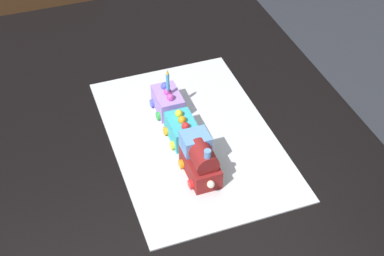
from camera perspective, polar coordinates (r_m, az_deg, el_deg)
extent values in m
cube|color=black|center=(1.50, -2.88, -0.14)|extent=(1.40, 1.00, 0.03)
cube|color=black|center=(2.32, 3.08, 5.54)|extent=(0.07, 0.07, 0.71)
cube|color=brown|center=(2.53, -14.05, 10.01)|extent=(0.42, 0.42, 0.04)
cube|color=brown|center=(2.82, -10.66, 8.54)|extent=(0.04, 0.04, 0.42)
cube|color=brown|center=(2.78, -17.43, 6.79)|extent=(0.04, 0.04, 0.42)
cube|color=brown|center=(2.54, -8.66, 4.71)|extent=(0.04, 0.04, 0.42)
cube|color=brown|center=(2.51, -16.11, 2.74)|extent=(0.04, 0.04, 0.42)
cube|color=silver|center=(1.45, 0.00, -0.94)|extent=(0.60, 0.40, 0.00)
cube|color=maroon|center=(1.34, 0.83, -3.82)|extent=(0.12, 0.06, 0.05)
cylinder|color=maroon|center=(1.30, 1.09, -2.92)|extent=(0.07, 0.05, 0.05)
cube|color=#669EEA|center=(1.33, 0.34, -1.40)|extent=(0.06, 0.06, 0.04)
cylinder|color=#669EEA|center=(1.26, 1.56, -2.76)|extent=(0.02, 0.02, 0.03)
sphere|color=#F4EFCC|center=(1.29, 1.89, -5.63)|extent=(0.02, 0.02, 0.02)
cylinder|color=green|center=(1.34, 2.79, -4.86)|extent=(0.02, 0.01, 0.02)
cylinder|color=green|center=(1.38, 1.74, -2.90)|extent=(0.02, 0.01, 0.02)
cylinder|color=red|center=(1.32, -0.13, -5.63)|extent=(0.02, 0.01, 0.02)
cylinder|color=orange|center=(1.36, -1.10, -3.62)|extent=(0.02, 0.01, 0.02)
cube|color=#38B7C6|center=(1.43, -0.98, -0.19)|extent=(0.10, 0.06, 0.06)
cylinder|color=yellow|center=(1.43, 0.75, -1.07)|extent=(0.02, 0.01, 0.02)
cylinder|color=orange|center=(1.47, 0.01, 0.31)|extent=(0.02, 0.01, 0.02)
cylinder|color=yellow|center=(1.41, -1.99, -1.74)|extent=(0.02, 0.01, 0.02)
cylinder|color=orange|center=(1.45, -2.67, -0.33)|extent=(0.02, 0.01, 0.02)
sphere|color=red|center=(1.39, -0.66, 0.19)|extent=(0.02, 0.02, 0.02)
sphere|color=yellow|center=(1.42, -1.32, 1.46)|extent=(0.02, 0.02, 0.02)
sphere|color=orange|center=(1.40, -1.00, 0.83)|extent=(0.02, 0.02, 0.02)
cube|color=#AD84E0|center=(1.51, -2.43, 2.64)|extent=(0.10, 0.06, 0.06)
cylinder|color=#4C59D8|center=(1.51, -0.79, 1.81)|extent=(0.02, 0.01, 0.02)
cylinder|color=#4C59D8|center=(1.55, -1.46, 3.04)|extent=(0.02, 0.01, 0.02)
cylinder|color=green|center=(1.49, -3.40, 1.21)|extent=(0.02, 0.01, 0.02)
cylinder|color=#4C59D8|center=(1.54, -4.01, 2.47)|extent=(0.02, 0.01, 0.02)
sphere|color=#D84CB2|center=(1.49, -2.47, 3.65)|extent=(0.02, 0.02, 0.02)
sphere|color=#D84CB2|center=(1.47, -2.17, 3.08)|extent=(0.02, 0.02, 0.02)
sphere|color=#4C59D8|center=(1.51, -2.76, 4.20)|extent=(0.02, 0.02, 0.02)
cylinder|color=#4CA5E5|center=(1.46, -2.44, 4.61)|extent=(0.01, 0.01, 0.05)
cone|color=yellow|center=(1.44, -2.47, 5.61)|extent=(0.01, 0.01, 0.01)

